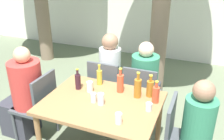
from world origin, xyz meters
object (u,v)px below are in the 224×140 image
at_px(drinking_glass_2, 119,118).
at_px(amber_bottle_5, 150,88).
at_px(soda_bottle_3, 156,94).
at_px(patio_chair_2, 106,87).
at_px(person_seated_0, 24,97).
at_px(soda_bottle_2, 120,83).
at_px(dining_table_front, 102,108).
at_px(patio_chair_3, 141,93).
at_px(wine_bottle_4, 78,81).
at_px(person_seated_2, 112,78).
at_px(amber_bottle_1, 138,88).
at_px(drinking_glass_0, 101,99).
at_px(drinking_glass_1, 90,87).
at_px(drinking_glass_4, 94,98).
at_px(drinking_glass_3, 149,107).
at_px(patio_chair_1, 180,137).
at_px(oil_cruet_0, 99,77).
at_px(person_seated_3, 145,85).
at_px(patio_chair_0, 39,103).

bearing_deg(drinking_glass_2, amber_bottle_5, 76.05).
bearing_deg(soda_bottle_3, patio_chair_2, 147.70).
relative_size(person_seated_0, soda_bottle_2, 4.20).
height_order(dining_table_front, drinking_glass_2, drinking_glass_2).
relative_size(patio_chair_3, soda_bottle_3, 3.65).
distance_m(soda_bottle_3, drinking_glass_2, 0.56).
height_order(patio_chair_2, soda_bottle_3, soda_bottle_3).
distance_m(dining_table_front, wine_bottle_4, 0.45).
distance_m(person_seated_2, drinking_glass_2, 1.39).
distance_m(patio_chair_2, amber_bottle_1, 0.83).
relative_size(patio_chair_2, soda_bottle_2, 3.11).
relative_size(soda_bottle_3, wine_bottle_4, 0.97).
bearing_deg(drinking_glass_0, drinking_glass_1, 138.57).
bearing_deg(soda_bottle_2, amber_bottle_1, -10.63).
distance_m(person_seated_2, drinking_glass_4, 1.03).
bearing_deg(drinking_glass_1, wine_bottle_4, 176.29).
xyz_separation_m(amber_bottle_1, drinking_glass_4, (-0.41, -0.28, -0.06)).
bearing_deg(drinking_glass_3, drinking_glass_0, -171.30).
xyz_separation_m(person_seated_0, drinking_glass_1, (0.88, 0.15, 0.25)).
relative_size(patio_chair_1, soda_bottle_3, 3.65).
relative_size(patio_chair_3, drinking_glass_0, 7.19).
xyz_separation_m(soda_bottle_2, amber_bottle_5, (0.34, 0.03, -0.01)).
distance_m(soda_bottle_2, drinking_glass_2, 0.61).
bearing_deg(drinking_glass_3, amber_bottle_5, 102.04).
bearing_deg(dining_table_front, wine_bottle_4, 157.27).
bearing_deg(patio_chair_2, oil_cruet_0, 100.32).
relative_size(person_seated_0, amber_bottle_5, 4.78).
bearing_deg(person_seated_3, amber_bottle_5, 107.82).
distance_m(dining_table_front, patio_chair_1, 0.88).
bearing_deg(patio_chair_0, soda_bottle_2, 105.91).
bearing_deg(drinking_glass_2, oil_cruet_0, 127.07).
bearing_deg(amber_bottle_1, amber_bottle_5, 30.44).
bearing_deg(wine_bottle_4, drinking_glass_2, -33.71).
bearing_deg(wine_bottle_4, dining_table_front, -22.73).
bearing_deg(soda_bottle_3, drinking_glass_3, -98.16).
height_order(patio_chair_3, soda_bottle_3, soda_bottle_3).
relative_size(patio_chair_3, drinking_glass_2, 8.53).
bearing_deg(person_seated_2, drinking_glass_2, 114.19).
distance_m(patio_chair_3, wine_bottle_4, 0.90).
bearing_deg(patio_chair_0, amber_bottle_5, 103.20).
bearing_deg(person_seated_0, person_seated_3, 125.03).
bearing_deg(drinking_glass_0, soda_bottle_3, 26.30).
xyz_separation_m(patio_chair_1, person_seated_2, (-1.12, 0.95, 0.03)).
distance_m(patio_chair_2, person_seated_2, 0.24).
bearing_deg(drinking_glass_3, person_seated_0, -179.30).
height_order(patio_chair_0, amber_bottle_1, amber_bottle_1).
relative_size(soda_bottle_2, drinking_glass_4, 2.79).
relative_size(patio_chair_1, drinking_glass_0, 7.19).
distance_m(drinking_glass_1, drinking_glass_4, 0.24).
xyz_separation_m(person_seated_2, amber_bottle_5, (0.71, -0.64, 0.29)).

